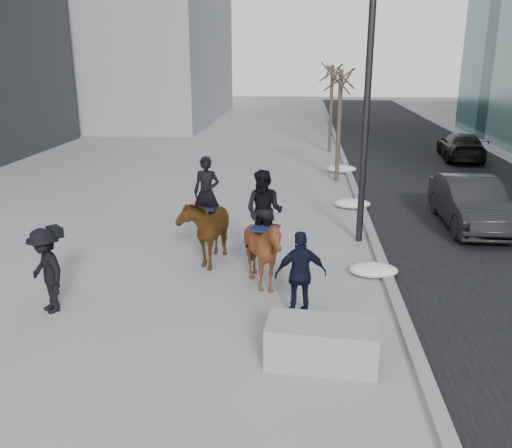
# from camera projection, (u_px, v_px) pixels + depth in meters

# --- Properties ---
(ground) EXTENTS (120.00, 120.00, 0.00)m
(ground) POSITION_uv_depth(u_px,v_px,m) (251.00, 312.00, 10.98)
(ground) COLOR gray
(ground) RESTS_ON ground
(road) EXTENTS (8.00, 90.00, 0.01)m
(road) POSITION_uv_depth(u_px,v_px,m) (466.00, 197.00, 19.91)
(road) COLOR black
(road) RESTS_ON ground
(curb) EXTENTS (0.25, 90.00, 0.12)m
(curb) POSITION_uv_depth(u_px,v_px,m) (356.00, 193.00, 20.22)
(curb) COLOR gray
(curb) RESTS_ON ground
(planter) EXTENTS (1.91, 1.07, 0.74)m
(planter) POSITION_uv_depth(u_px,v_px,m) (322.00, 343.00, 9.08)
(planter) COLOR #98989B
(planter) RESTS_ON ground
(car_near) EXTENTS (1.57, 4.48, 1.48)m
(car_near) POSITION_uv_depth(u_px,v_px,m) (471.00, 203.00, 16.25)
(car_near) COLOR black
(car_near) RESTS_ON ground
(car_far) EXTENTS (2.26, 4.69, 1.32)m
(car_far) POSITION_uv_depth(u_px,v_px,m) (461.00, 146.00, 26.83)
(car_far) COLOR black
(car_far) RESTS_ON ground
(tree_near) EXTENTS (1.20, 1.20, 4.95)m
(tree_near) POSITION_uv_depth(u_px,v_px,m) (339.00, 120.00, 21.72)
(tree_near) COLOR #382921
(tree_near) RESTS_ON ground
(tree_far) EXTENTS (1.20, 1.20, 5.01)m
(tree_far) POSITION_uv_depth(u_px,v_px,m) (331.00, 105.00, 28.33)
(tree_far) COLOR #3C3224
(tree_far) RESTS_ON ground
(mounted_left) EXTENTS (1.15, 2.13, 2.63)m
(mounted_left) POSITION_uv_depth(u_px,v_px,m) (207.00, 223.00, 13.48)
(mounted_left) COLOR #48280E
(mounted_left) RESTS_ON ground
(mounted_right) EXTENTS (1.82, 1.93, 2.64)m
(mounted_right) POSITION_uv_depth(u_px,v_px,m) (264.00, 242.00, 11.85)
(mounted_right) COLOR #47250E
(mounted_right) RESTS_ON ground
(feeder) EXTENTS (1.09, 0.95, 1.75)m
(feeder) POSITION_uv_depth(u_px,v_px,m) (301.00, 274.00, 10.61)
(feeder) COLOR black
(feeder) RESTS_ON ground
(camera_crew) EXTENTS (1.28, 1.24, 1.75)m
(camera_crew) POSITION_uv_depth(u_px,v_px,m) (46.00, 270.00, 10.78)
(camera_crew) COLOR black
(camera_crew) RESTS_ON ground
(lamppost) EXTENTS (0.25, 1.58, 9.09)m
(lamppost) POSITION_uv_depth(u_px,v_px,m) (370.00, 55.00, 13.60)
(lamppost) COLOR black
(lamppost) RESTS_ON ground
(snow_piles) EXTENTS (1.32, 12.56, 0.34)m
(snow_piles) POSITION_uv_depth(u_px,v_px,m) (350.00, 198.00, 19.16)
(snow_piles) COLOR silver
(snow_piles) RESTS_ON ground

